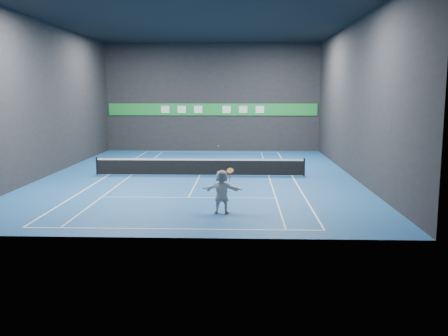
{
  "coord_description": "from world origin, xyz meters",
  "views": [
    {
      "loc": [
        2.5,
        -29.33,
        4.87
      ],
      "look_at": [
        1.7,
        -6.95,
        1.5
      ],
      "focal_mm": 40.0,
      "sensor_mm": 36.0,
      "label": 1
    }
  ],
  "objects_px": {
    "tennis_net": "(200,166)",
    "tennis_racket": "(230,172)",
    "tennis_ball": "(218,146)",
    "player": "(222,191)"
  },
  "relations": [
    {
      "from": "player",
      "to": "tennis_racket",
      "type": "xyz_separation_m",
      "value": [
        0.33,
        0.05,
        0.8
      ]
    },
    {
      "from": "tennis_racket",
      "to": "player",
      "type": "bearing_deg",
      "value": -171.85
    },
    {
      "from": "tennis_ball",
      "to": "tennis_racket",
      "type": "xyz_separation_m",
      "value": [
        0.48,
        -0.15,
        -1.05
      ]
    },
    {
      "from": "tennis_net",
      "to": "player",
      "type": "bearing_deg",
      "value": -79.75
    },
    {
      "from": "player",
      "to": "tennis_net",
      "type": "relative_size",
      "value": 0.14
    },
    {
      "from": "tennis_ball",
      "to": "tennis_net",
      "type": "relative_size",
      "value": 0.0
    },
    {
      "from": "player",
      "to": "tennis_ball",
      "type": "distance_m",
      "value": 1.86
    },
    {
      "from": "tennis_ball",
      "to": "tennis_net",
      "type": "distance_m",
      "value": 9.58
    },
    {
      "from": "tennis_net",
      "to": "tennis_racket",
      "type": "height_order",
      "value": "tennis_racket"
    },
    {
      "from": "tennis_ball",
      "to": "tennis_racket",
      "type": "distance_m",
      "value": 1.16
    }
  ]
}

